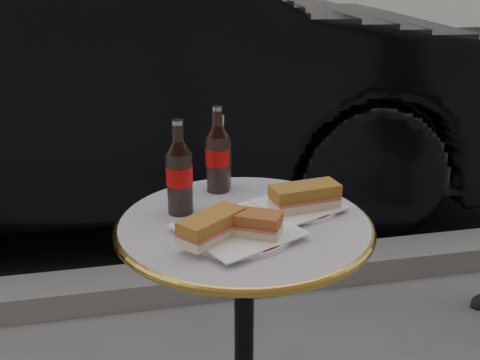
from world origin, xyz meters
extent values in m
cube|color=black|center=(0.00, 5.00, 0.00)|extent=(40.00, 8.00, 0.00)
cube|color=gray|center=(0.00, 0.90, 0.05)|extent=(40.00, 0.20, 0.12)
cylinder|color=white|center=(-0.03, -0.07, 0.74)|extent=(0.30, 0.30, 0.01)
cylinder|color=white|center=(0.15, 0.05, 0.74)|extent=(0.23, 0.23, 0.01)
cube|color=#A5682A|center=(-0.10, -0.10, 0.77)|extent=(0.17, 0.16, 0.05)
cube|color=#9E5528|center=(-0.01, -0.10, 0.77)|extent=(0.16, 0.13, 0.05)
cube|color=olive|center=(0.16, 0.02, 0.77)|extent=(0.18, 0.10, 0.06)
cylinder|color=black|center=(-0.02, 0.22, 0.80)|extent=(0.08, 0.08, 0.13)
imported|color=black|center=(-0.41, 1.95, 0.76)|extent=(1.87, 4.73, 1.53)
camera|label=1|loc=(-0.29, -1.28, 1.34)|focal=45.00mm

